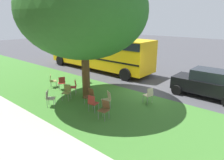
% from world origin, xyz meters
% --- Properties ---
extents(ground, '(80.00, 80.00, 0.00)m').
position_xyz_m(ground, '(0.00, 0.00, 0.00)').
color(ground, '#424247').
extents(grass_verge, '(48.00, 6.00, 0.01)m').
position_xyz_m(grass_verge, '(0.00, 3.20, 0.00)').
color(grass_verge, '#3D752D').
rests_on(grass_verge, ground).
extents(sidewalk_strip, '(48.00, 2.80, 0.01)m').
position_xyz_m(sidewalk_strip, '(0.00, 7.60, 0.00)').
color(sidewalk_strip, '#ADA89E').
rests_on(sidewalk_strip, ground).
extents(street_tree, '(6.74, 6.74, 7.31)m').
position_xyz_m(street_tree, '(2.37, 3.04, 4.81)').
color(street_tree, brown).
rests_on(street_tree, ground).
extents(chair_0, '(0.56, 0.56, 0.88)m').
position_xyz_m(chair_0, '(0.53, 3.30, 0.52)').
color(chair_0, beige).
rests_on(chair_0, ground).
extents(chair_1, '(0.48, 0.48, 0.88)m').
position_xyz_m(chair_1, '(0.76, 4.12, 0.52)').
color(chair_1, '#B7332D').
rests_on(chair_1, ground).
extents(chair_2, '(0.52, 0.52, 0.88)m').
position_xyz_m(chair_2, '(-0.79, 1.38, 0.52)').
color(chair_2, beige).
rests_on(chair_2, ground).
extents(chair_3, '(0.45, 0.45, 0.88)m').
position_xyz_m(chair_3, '(1.56, 3.55, 0.52)').
color(chair_3, brown).
rests_on(chair_3, ground).
extents(chair_4, '(0.57, 0.57, 0.88)m').
position_xyz_m(chair_4, '(4.53, 1.09, 0.52)').
color(chair_4, '#335184').
rests_on(chair_4, ground).
extents(chair_5, '(0.59, 0.59, 0.88)m').
position_xyz_m(chair_5, '(2.98, 5.11, 0.52)').
color(chair_5, '#ADA393').
rests_on(chair_5, ground).
extents(chair_6, '(0.56, 0.55, 0.88)m').
position_xyz_m(chair_6, '(4.63, 3.12, 0.52)').
color(chair_6, '#B7332D').
rests_on(chair_6, ground).
extents(chair_7, '(0.55, 0.56, 0.88)m').
position_xyz_m(chair_7, '(3.04, 3.94, 0.52)').
color(chair_7, olive).
rests_on(chair_7, ground).
extents(chair_8, '(0.59, 0.59, 0.88)m').
position_xyz_m(chair_8, '(3.42, 3.10, 0.52)').
color(chair_8, '#B7332D').
rests_on(chair_8, ground).
extents(chair_9, '(0.46, 0.46, 0.88)m').
position_xyz_m(chair_9, '(-0.16, 4.26, 0.52)').
color(chair_9, brown).
rests_on(chair_9, ground).
extents(chair_10, '(0.58, 0.58, 0.88)m').
position_xyz_m(chair_10, '(5.52, 3.24, 0.52)').
color(chair_10, olive).
rests_on(chair_10, ground).
extents(parked_car, '(3.70, 1.92, 1.65)m').
position_xyz_m(parked_car, '(-2.87, -1.69, 0.84)').
color(parked_car, black).
rests_on(parked_car, ground).
extents(school_bus, '(10.40, 2.80, 2.88)m').
position_xyz_m(school_bus, '(6.67, -2.41, 1.76)').
color(school_bus, yellow).
rests_on(school_bus, ground).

